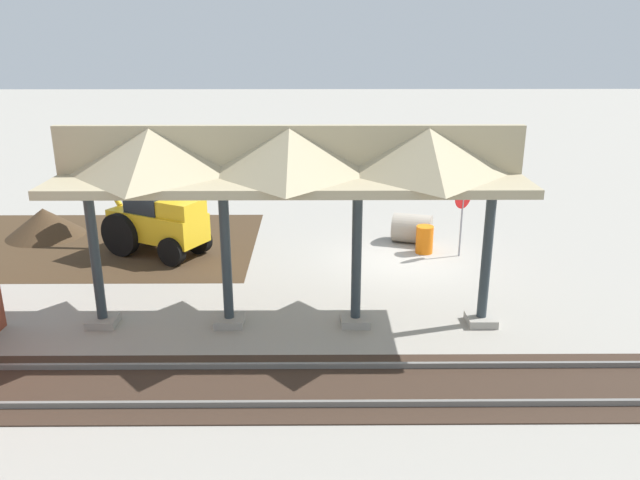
{
  "coord_description": "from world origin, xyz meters",
  "views": [
    {
      "loc": [
        2.74,
        18.31,
        6.92
      ],
      "look_at": [
        2.62,
        2.59,
        1.6
      ],
      "focal_mm": 35.0,
      "sensor_mm": 36.0,
      "label": 1
    }
  ],
  "objects_px": {
    "stop_sign": "(463,205)",
    "traffic_barrel": "(424,240)",
    "backhoe": "(154,215)",
    "concrete_pipe": "(412,228)"
  },
  "relations": [
    {
      "from": "stop_sign",
      "to": "traffic_barrel",
      "type": "xyz_separation_m",
      "value": [
        1.08,
        -0.31,
        -1.24
      ]
    },
    {
      "from": "traffic_barrel",
      "to": "stop_sign",
      "type": "bearing_deg",
      "value": 163.83
    },
    {
      "from": "backhoe",
      "to": "traffic_barrel",
      "type": "bearing_deg",
      "value": 179.61
    },
    {
      "from": "stop_sign",
      "to": "concrete_pipe",
      "type": "bearing_deg",
      "value": -45.92
    },
    {
      "from": "stop_sign",
      "to": "traffic_barrel",
      "type": "height_order",
      "value": "stop_sign"
    },
    {
      "from": "backhoe",
      "to": "concrete_pipe",
      "type": "height_order",
      "value": "backhoe"
    },
    {
      "from": "traffic_barrel",
      "to": "backhoe",
      "type": "bearing_deg",
      "value": -0.39
    },
    {
      "from": "backhoe",
      "to": "traffic_barrel",
      "type": "distance_m",
      "value": 8.77
    },
    {
      "from": "backhoe",
      "to": "concrete_pipe",
      "type": "distance_m",
      "value": 8.57
    },
    {
      "from": "backhoe",
      "to": "concrete_pipe",
      "type": "bearing_deg",
      "value": -173.25
    }
  ]
}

